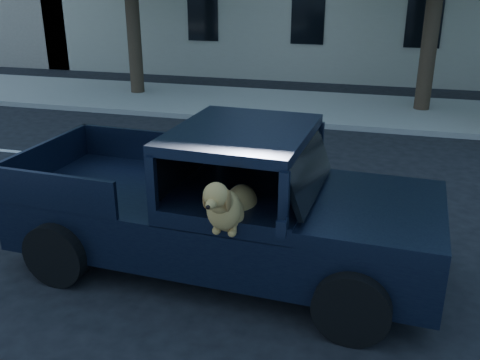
{
  "coord_description": "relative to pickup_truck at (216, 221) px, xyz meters",
  "views": [
    {
      "loc": [
        3.91,
        -6.51,
        3.85
      ],
      "look_at": [
        2.31,
        -0.62,
        1.47
      ],
      "focal_mm": 40.0,
      "sensor_mm": 36.0,
      "label": 1
    }
  ],
  "objects": [
    {
      "name": "pickup_truck",
      "position": [
        0.0,
        0.0,
        0.0
      ],
      "size": [
        5.75,
        3.03,
        2.02
      ],
      "rotation": [
        0.0,
        0.0,
        -0.05
      ],
      "color": "black",
      "rests_on": "ground"
    },
    {
      "name": "far_sidewalk",
      "position": [
        -1.87,
        9.44,
        -0.61
      ],
      "size": [
        60.0,
        4.0,
        0.15
      ],
      "primitive_type": "cube",
      "color": "gray",
      "rests_on": "ground"
    },
    {
      "name": "lane_stripes",
      "position": [
        0.13,
        3.64,
        -0.68
      ],
      "size": [
        21.6,
        0.14,
        0.01
      ],
      "primitive_type": null,
      "color": "silver",
      "rests_on": "ground"
    },
    {
      "name": "ground",
      "position": [
        -1.87,
        0.24,
        -0.68
      ],
      "size": [
        120.0,
        120.0,
        0.0
      ],
      "primitive_type": "plane",
      "color": "black",
      "rests_on": "ground"
    }
  ]
}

